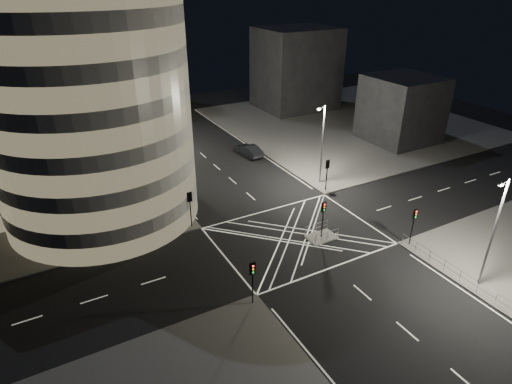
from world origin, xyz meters
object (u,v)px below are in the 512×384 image
traffic_signal_fr (327,169)px  street_lamp_left_far (126,119)px  traffic_signal_nl (252,276)px  traffic_signal_nr (414,220)px  street_lamp_right_far (322,142)px  street_lamp_right_near (494,230)px  traffic_signal_island (323,213)px  street_lamp_left_near (166,163)px  central_island (321,237)px  sedan (249,150)px  traffic_signal_fl (190,203)px

traffic_signal_fr → street_lamp_left_far: bearing=128.2°
traffic_signal_nl → traffic_signal_nr: (17.60, 0.00, 0.00)m
street_lamp_right_far → street_lamp_right_near: bearing=-90.0°
traffic_signal_island → street_lamp_left_far: street_lamp_left_far is taller
traffic_signal_nr → traffic_signal_island: (-6.80, 5.30, 0.00)m
street_lamp_left_far → street_lamp_right_far: bearing=-48.1°
street_lamp_left_near → street_lamp_right_far: (18.87, -3.00, 0.00)m
street_lamp_left_near → street_lamp_right_near: 32.13m
central_island → street_lamp_right_near: bearing=-59.3°
street_lamp_right_near → sedan: (-3.55, 35.57, -4.68)m
street_lamp_right_far → sedan: size_ratio=1.92×
traffic_signal_nr → street_lamp_right_far: street_lamp_right_far is taller
sedan → street_lamp_right_far: bearing=100.3°
traffic_signal_fr → street_lamp_right_near: 20.97m
traffic_signal_nl → traffic_signal_fr: same height
central_island → sedan: size_ratio=0.58×
sedan → traffic_signal_fl: bearing=39.7°
traffic_signal_fl → street_lamp_left_near: 5.86m
traffic_signal_fl → central_island: bearing=-37.5°
central_island → traffic_signal_island: bearing=0.0°
traffic_signal_fl → sedan: 20.93m
street_lamp_right_far → street_lamp_right_near: same height
street_lamp_left_near → street_lamp_left_far: same height
traffic_signal_fl → traffic_signal_nr: size_ratio=1.00×
central_island → traffic_signal_fr: traffic_signal_fr is taller
traffic_signal_nl → sedan: (14.68, 28.37, -2.06)m
street_lamp_right_far → sedan: 13.88m
traffic_signal_fr → street_lamp_right_near: size_ratio=0.40×
traffic_signal_nl → traffic_signal_fl: bearing=90.0°
central_island → street_lamp_right_far: bearing=54.7°
traffic_signal_island → street_lamp_right_near: size_ratio=0.40×
street_lamp_left_far → sedan: bearing=-28.8°
street_lamp_left_near → sedan: street_lamp_left_near is taller
traffic_signal_fl → street_lamp_right_far: street_lamp_right_far is taller
traffic_signal_nr → sedan: traffic_signal_nr is taller
traffic_signal_nl → street_lamp_right_near: 19.78m
street_lamp_left_far → street_lamp_right_far: (18.87, -21.00, 0.00)m
street_lamp_left_far → street_lamp_right_far: size_ratio=1.00×
traffic_signal_fl → street_lamp_right_far: size_ratio=0.40×
traffic_signal_fr → traffic_signal_island: 10.73m
traffic_signal_fl → street_lamp_left_near: (-0.64, 5.20, 2.63)m
street_lamp_right_near → central_island: bearing=120.7°
central_island → street_lamp_right_near: size_ratio=0.30×
central_island → traffic_signal_fl: bearing=142.5°
street_lamp_right_far → traffic_signal_fl: bearing=-173.1°
street_lamp_left_near → street_lamp_right_far: same height
traffic_signal_nr → sedan: 28.59m
street_lamp_left_near → street_lamp_right_near: size_ratio=1.00×
street_lamp_left_far → sedan: (15.32, -8.43, -4.68)m
street_lamp_right_far → traffic_signal_fr: bearing=-106.1°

